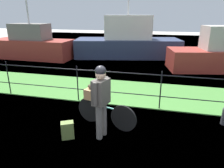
{
  "coord_description": "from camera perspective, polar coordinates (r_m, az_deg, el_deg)",
  "views": [
    {
      "loc": [
        1.25,
        -3.87,
        2.7
      ],
      "look_at": [
        0.0,
        1.18,
        0.9
      ],
      "focal_mm": 32.85,
      "sensor_mm": 36.0,
      "label": 1
    }
  ],
  "objects": [
    {
      "name": "moored_boat_near",
      "position": [
        13.49,
        4.34,
        11.54
      ],
      "size": [
        6.91,
        3.6,
        4.2
      ],
      "color": "#2D3856",
      "rests_on": "ground"
    },
    {
      "name": "grass_strip",
      "position": [
        7.44,
        3.28,
        -2.1
      ],
      "size": [
        27.0,
        2.4,
        0.03
      ],
      "primitive_type": "cube",
      "color": "#478438",
      "rests_on": "ground"
    },
    {
      "name": "bicycle_main",
      "position": [
        5.15,
        -1.91,
        -8.07
      ],
      "size": [
        1.6,
        0.46,
        0.66
      ],
      "color": "black",
      "rests_on": "ground"
    },
    {
      "name": "moored_boat_far",
      "position": [
        13.99,
        -21.43,
        9.97
      ],
      "size": [
        5.19,
        1.88,
        3.71
      ],
      "color": "#9E3328",
      "rests_on": "ground"
    },
    {
      "name": "harbor_water",
      "position": [
        14.19,
        8.67,
        7.91
      ],
      "size": [
        30.0,
        30.0,
        0.0
      ],
      "primitive_type": "plane",
      "color": "slate",
      "rests_on": "ground"
    },
    {
      "name": "backpack_on_paving",
      "position": [
        4.85,
        -12.28,
        -12.45
      ],
      "size": [
        0.33,
        0.29,
        0.4
      ],
      "primitive_type": "cube",
      "rotation": [
        0.0,
        0.0,
        0.48
      ],
      "color": "olive",
      "rests_on": "ground"
    },
    {
      "name": "terrier_dog",
      "position": [
        5.05,
        -5.2,
        -0.7
      ],
      "size": [
        0.32,
        0.21,
        0.18
      ],
      "color": "#4C3D2D",
      "rests_on": "wooden_crate"
    },
    {
      "name": "wooden_crate",
      "position": [
        5.14,
        -5.36,
        -2.8
      ],
      "size": [
        0.43,
        0.37,
        0.26
      ],
      "primitive_type": "cube",
      "rotation": [
        0.0,
        0.0,
        -0.26
      ],
      "color": "#A87F51",
      "rests_on": "bicycle_main"
    },
    {
      "name": "iron_fence",
      "position": [
        6.17,
        1.44,
        0.02
      ],
      "size": [
        18.04,
        0.04,
        1.16
      ],
      "color": "black",
      "rests_on": "ground"
    },
    {
      "name": "cyclist_person",
      "position": [
        4.45,
        -3.08,
        -3.37
      ],
      "size": [
        0.35,
        0.53,
        1.68
      ],
      "color": "slate",
      "rests_on": "ground"
    },
    {
      "name": "ground_plane",
      "position": [
        4.88,
        -3.44,
        -14.52
      ],
      "size": [
        60.0,
        60.0,
        0.0
      ],
      "primitive_type": "plane",
      "color": "#B2ADA3"
    }
  ]
}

